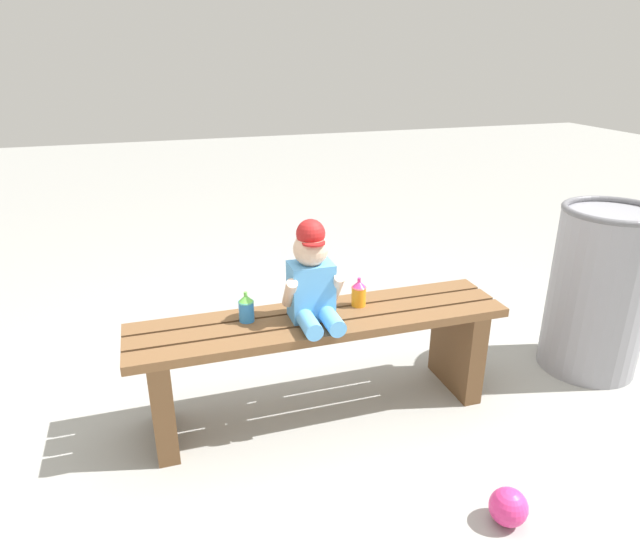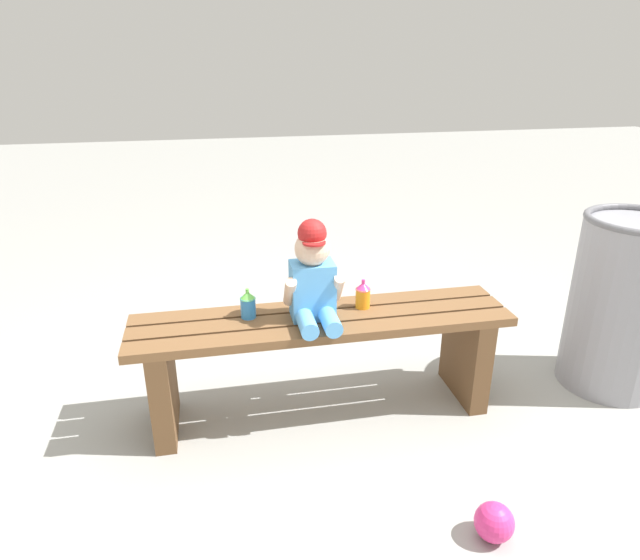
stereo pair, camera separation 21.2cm
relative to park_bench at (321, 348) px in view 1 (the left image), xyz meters
name	(u,v)px [view 1 (the left image)]	position (x,y,z in m)	size (l,w,h in m)	color
ground_plane	(321,409)	(0.00, 0.00, -0.30)	(16.00, 16.00, 0.00)	#999993
park_bench	(321,348)	(0.00, 0.00, 0.00)	(1.53, 0.34, 0.45)	brown
child_figure	(312,278)	(-0.04, -0.01, 0.32)	(0.23, 0.27, 0.40)	#59A5E5
sippy_cup_left	(246,307)	(-0.29, 0.05, 0.20)	(0.06, 0.06, 0.12)	#338CE5
sippy_cup_right	(359,293)	(0.18, 0.05, 0.20)	(0.06, 0.06, 0.12)	orange
toy_ball	(508,507)	(0.40, -0.77, -0.24)	(0.13, 0.13, 0.13)	#E5337F
trash_bin	(599,290)	(1.35, -0.04, 0.10)	(0.45, 0.45, 0.80)	gray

